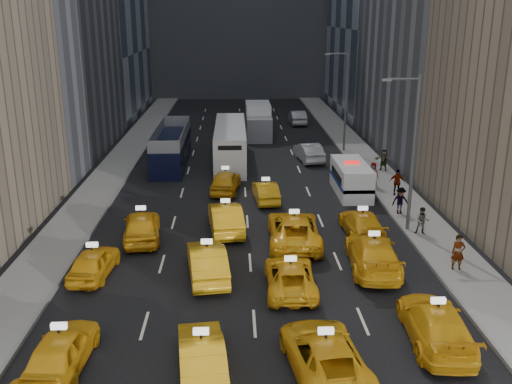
{
  "coord_description": "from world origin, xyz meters",
  "views": [
    {
      "loc": [
        -0.73,
        -18.72,
        12.2
      ],
      "look_at": [
        0.52,
        13.64,
        2.0
      ],
      "focal_mm": 40.0,
      "sensor_mm": 36.0,
      "label": 1
    }
  ],
  "objects_px": {
    "nypd_van": "(351,179)",
    "pedestrian_0": "(458,252)",
    "double_decker": "(172,146)",
    "city_bus": "(230,144)",
    "box_truck": "(258,121)"
  },
  "relations": [
    {
      "from": "nypd_van",
      "to": "pedestrian_0",
      "type": "relative_size",
      "value": 3.19
    },
    {
      "from": "double_decker",
      "to": "city_bus",
      "type": "bearing_deg",
      "value": 1.54
    },
    {
      "from": "nypd_van",
      "to": "box_truck",
      "type": "relative_size",
      "value": 0.77
    },
    {
      "from": "pedestrian_0",
      "to": "city_bus",
      "type": "bearing_deg",
      "value": 123.2
    },
    {
      "from": "city_bus",
      "to": "pedestrian_0",
      "type": "height_order",
      "value": "city_bus"
    },
    {
      "from": "pedestrian_0",
      "to": "nypd_van",
      "type": "bearing_deg",
      "value": 108.38
    },
    {
      "from": "double_decker",
      "to": "city_bus",
      "type": "height_order",
      "value": "city_bus"
    },
    {
      "from": "nypd_van",
      "to": "double_decker",
      "type": "distance_m",
      "value": 16.05
    },
    {
      "from": "double_decker",
      "to": "box_truck",
      "type": "relative_size",
      "value": 1.47
    },
    {
      "from": "double_decker",
      "to": "pedestrian_0",
      "type": "bearing_deg",
      "value": -60.23
    },
    {
      "from": "city_bus",
      "to": "box_truck",
      "type": "height_order",
      "value": "box_truck"
    },
    {
      "from": "nypd_van",
      "to": "double_decker",
      "type": "bearing_deg",
      "value": 153.26
    },
    {
      "from": "nypd_van",
      "to": "pedestrian_0",
      "type": "xyz_separation_m",
      "value": [
        2.69,
        -12.92,
        -0.02
      ]
    },
    {
      "from": "city_bus",
      "to": "pedestrian_0",
      "type": "distance_m",
      "value": 25.05
    },
    {
      "from": "nypd_van",
      "to": "city_bus",
      "type": "height_order",
      "value": "city_bus"
    }
  ]
}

